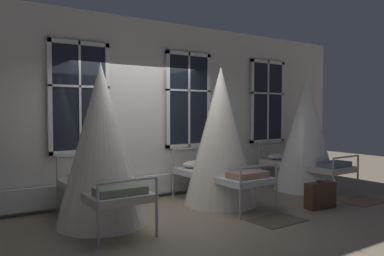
# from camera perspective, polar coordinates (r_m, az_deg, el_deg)

# --- Properties ---
(ground) EXTENTS (20.87, 20.87, 0.00)m
(ground) POSITION_cam_1_polar(r_m,az_deg,el_deg) (6.41, -3.53, -12.40)
(ground) COLOR gray
(back_wall_with_windows) EXTENTS (10.82, 0.10, 3.38)m
(back_wall_with_windows) POSITION_cam_1_polar(r_m,az_deg,el_deg) (7.24, -8.31, 2.82)
(back_wall_with_windows) COLOR silver
(back_wall_with_windows) RESTS_ON ground
(window_bank) EXTENTS (7.68, 0.10, 2.76)m
(window_bank) POSITION_cam_1_polar(r_m,az_deg,el_deg) (7.16, -7.86, -2.26)
(window_bank) COLOR black
(window_bank) RESTS_ON ground
(cot_second) EXTENTS (1.31, 1.95, 2.36)m
(cot_second) POSITION_cam_1_polar(r_m,az_deg,el_deg) (5.70, -13.41, -2.62)
(cot_second) COLOR #9EA3A8
(cot_second) RESTS_ON ground
(cot_third) EXTENTS (1.31, 1.96, 2.44)m
(cot_third) POSITION_cam_1_polar(r_m,az_deg,el_deg) (6.78, 4.29, -1.42)
(cot_third) COLOR #9EA3A8
(cot_third) RESTS_ON ground
(cot_fourth) EXTENTS (1.31, 1.95, 2.44)m
(cot_fourth) POSITION_cam_1_polar(r_m,az_deg,el_deg) (8.35, 16.62, -0.80)
(cot_fourth) COLOR #9EA3A8
(cot_fourth) RESTS_ON ground
(rug_third) EXTENTS (0.81, 0.57, 0.01)m
(rug_third) POSITION_cam_1_polar(r_m,az_deg,el_deg) (6.04, 12.61, -13.32)
(rug_third) COLOR brown
(rug_third) RESTS_ON ground
(rug_fourth) EXTENTS (0.81, 0.58, 0.01)m
(rug_fourth) POSITION_cam_1_polar(r_m,az_deg,el_deg) (7.75, 24.11, -9.95)
(rug_fourth) COLOR brown
(rug_fourth) RESTS_ON ground
(suitcase_dark) EXTENTS (0.58, 0.26, 0.47)m
(suitcase_dark) POSITION_cam_1_polar(r_m,az_deg,el_deg) (6.93, 18.62, -9.49)
(suitcase_dark) COLOR #472D1E
(suitcase_dark) RESTS_ON ground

